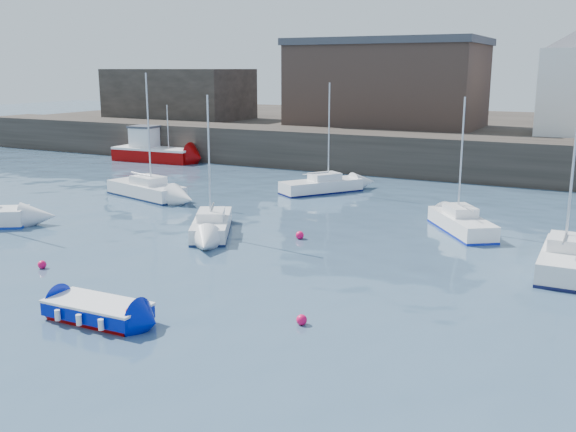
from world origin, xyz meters
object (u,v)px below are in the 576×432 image
at_px(sailboat_e, 146,190).
at_px(sailboat_h, 322,186).
at_px(blue_dinghy, 98,310).
at_px(buoy_near, 42,268).
at_px(sailboat_c, 563,259).
at_px(buoy_mid, 302,324).
at_px(buoy_far, 300,239).
at_px(sailboat_f, 461,223).
at_px(sailboat_b, 212,225).
at_px(fishing_boat, 153,150).

distance_m(sailboat_e, sailboat_h, 11.13).
xyz_separation_m(blue_dinghy, buoy_near, (-5.94, 3.15, -0.37)).
bearing_deg(sailboat_c, buoy_mid, -125.62).
relative_size(buoy_near, buoy_mid, 0.99).
distance_m(sailboat_e, buoy_mid, 22.40).
relative_size(blue_dinghy, buoy_far, 9.04).
bearing_deg(sailboat_f, buoy_mid, -97.51).
relative_size(sailboat_b, sailboat_f, 1.02).
height_order(blue_dinghy, buoy_mid, blue_dinghy).
relative_size(sailboat_b, buoy_mid, 19.44).
bearing_deg(sailboat_b, sailboat_h, 88.00).
distance_m(sailboat_e, sailboat_f, 19.41).
height_order(sailboat_f, buoy_near, sailboat_f).
height_order(buoy_mid, buoy_far, buoy_far).
relative_size(sailboat_f, buoy_far, 16.87).
xyz_separation_m(blue_dinghy, buoy_mid, (5.91, 2.70, -0.37)).
bearing_deg(sailboat_h, sailboat_f, -31.26).
height_order(sailboat_e, buoy_far, sailboat_e).
distance_m(blue_dinghy, buoy_near, 6.74).
bearing_deg(sailboat_h, sailboat_b, -92.00).
bearing_deg(sailboat_c, sailboat_f, 137.53).
bearing_deg(sailboat_c, blue_dinghy, -136.15).
bearing_deg(buoy_near, blue_dinghy, -27.95).
xyz_separation_m(sailboat_e, buoy_far, (12.92, -4.60, -0.50)).
bearing_deg(sailboat_f, buoy_near, -135.14).
relative_size(blue_dinghy, sailboat_c, 0.52).
relative_size(sailboat_c, buoy_mid, 19.45).
bearing_deg(sailboat_h, fishing_boat, 160.76).
relative_size(sailboat_h, buoy_near, 20.45).
bearing_deg(buoy_near, fishing_boat, 120.51).
relative_size(sailboat_c, sailboat_h, 0.96).
distance_m(fishing_boat, buoy_far, 28.94).
xyz_separation_m(sailboat_h, buoy_far, (3.86, -11.07, -0.46)).
distance_m(sailboat_c, sailboat_f, 6.75).
bearing_deg(blue_dinghy, buoy_far, 83.94).
height_order(sailboat_e, sailboat_h, sailboat_e).
bearing_deg(sailboat_h, buoy_far, -70.78).
bearing_deg(sailboat_f, sailboat_b, -151.69).
height_order(blue_dinghy, sailboat_c, sailboat_c).
bearing_deg(sailboat_f, sailboat_c, -42.47).
xyz_separation_m(sailboat_e, sailboat_h, (9.06, 6.47, -0.04)).
bearing_deg(blue_dinghy, sailboat_b, 105.29).
bearing_deg(buoy_far, sailboat_e, 160.40).
relative_size(fishing_boat, sailboat_e, 0.98).
height_order(sailboat_f, buoy_far, sailboat_f).
height_order(sailboat_f, buoy_mid, sailboat_f).
height_order(sailboat_b, buoy_far, sailboat_b).
bearing_deg(sailboat_h, blue_dinghy, -83.61).
relative_size(fishing_boat, sailboat_b, 1.12).
bearing_deg(buoy_mid, sailboat_h, 112.61).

